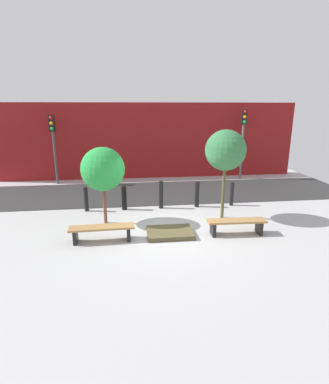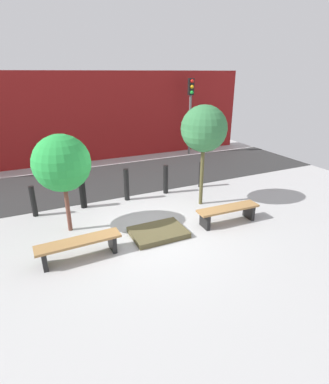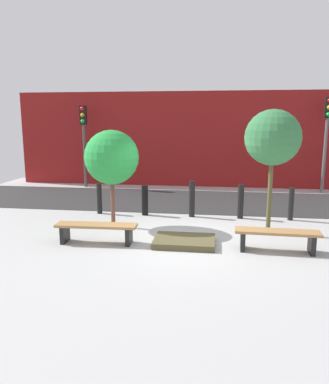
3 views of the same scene
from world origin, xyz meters
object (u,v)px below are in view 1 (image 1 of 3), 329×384
Objects in this scene: bollard_right at (197,194)px; bollard_far_right at (232,194)px; bench_left at (102,230)px; traffic_light_west at (53,137)px; tree_behind_left_bench at (103,169)px; bollard_center at (161,195)px; planter_bed at (170,233)px; tree_behind_right_bench at (226,151)px; traffic_light_mid_west at (243,132)px; bollard_left at (124,198)px; bollard_far_left at (86,199)px; bench_right at (236,224)px.

bollard_right is 1.43m from bollard_far_right.
traffic_light_west reaches higher than bench_left.
tree_behind_left_bench is 5.29m from bollard_far_right.
bollard_center is 2.87m from bollard_far_right.
planter_bed is 2.62m from bollard_center.
tree_behind_right_bench reaches higher than bollard_far_right.
traffic_light_mid_west reaches higher than bollard_center.
traffic_light_mid_west is (9.81, 0.00, 0.17)m from traffic_light_west.
bollard_left is 5.97m from traffic_light_west.
bollard_left is at bearing -144.85° from traffic_light_mid_west.
bollard_right is at bearing 60.95° from planter_bed.
bollard_right is (2.87, 0.00, 0.05)m from bollard_left.
bollard_center is at bearing 0.00° from bollard_far_left.
bollard_center is at bearing 0.00° from bollard_left.
bollard_far_left reaches higher than bollard_left.
bollard_right is at bearing -127.87° from traffic_light_mid_west.
planter_bed is 3.02m from tree_behind_left_bench.
bollard_center is at bearing 180.00° from bollard_right.
bench_left reaches higher than planter_bed.
bollard_left is at bearing 64.74° from tree_behind_left_bench.
bollard_far_left is (-4.93, 2.78, 0.13)m from bench_right.
bollard_center reaches higher than bollard_left.
planter_bed is at bearing -41.99° from bollard_far_left.
bench_right is 10.25m from traffic_light_west.
traffic_light_mid_west reaches higher than planter_bed.
bench_left is 2.09m from planter_bed.
bollard_far_right is (0.81, 1.33, -1.94)m from tree_behind_right_bench.
bench_right is 0.50× the size of traffic_light_mid_west.
tree_behind_left_bench is 2.05m from bollard_left.
tree_behind_left_bench reaches higher than bench_left.
bollard_left is (-3.49, 2.78, 0.11)m from bench_right.
planter_bed is at bearing -31.28° from tree_behind_left_bench.
bollard_center is (1.43, 0.00, 0.09)m from bollard_left.
tree_behind_right_bench is 0.91× the size of traffic_light_west.
bollard_left is at bearing 119.05° from planter_bed.
traffic_light_mid_west is at bearing 55.15° from planter_bed.
tree_behind_right_bench is 3.09m from bollard_center.
tree_behind_right_bench reaches higher than bollard_center.
bench_right is 0.59× the size of tree_behind_right_bench.
traffic_light_mid_west is at bearing 0.00° from traffic_light_west.
bench_left is 10.29m from traffic_light_mid_west.
traffic_light_mid_west is at bearing 35.15° from bollard_left.
bench_right is at bearing -19.40° from tree_behind_left_bench.
bench_left is 0.74× the size of tree_behind_left_bench.
traffic_light_west is at bearing 140.26° from tree_behind_right_bench.
bench_right is at bearing -5.54° from planter_bed.
bollard_right is at bearing -35.15° from traffic_light_west.
bollard_far_right is at bearing -114.53° from traffic_light_mid_west.
traffic_light_west is (-4.90, 7.04, 2.32)m from planter_bed.
bench_left is at bearing -150.56° from bollard_far_right.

